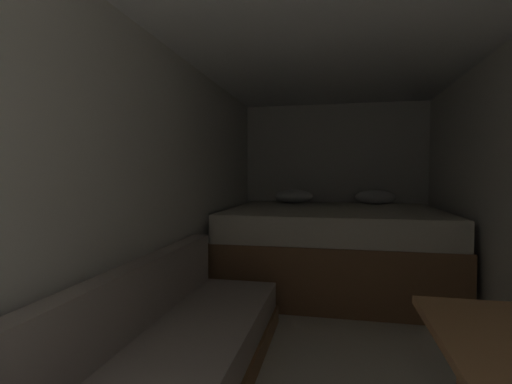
{
  "coord_description": "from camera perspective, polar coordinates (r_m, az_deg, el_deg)",
  "views": [
    {
      "loc": [
        0.02,
        -0.4,
        1.16
      ],
      "look_at": [
        -0.6,
        2.54,
        1.02
      ],
      "focal_mm": 26.56,
      "sensor_mm": 36.0,
      "label": 1
    }
  ],
  "objects": [
    {
      "name": "bed",
      "position": [
        4.01,
        11.48,
        -8.11
      ],
      "size": [
        2.11,
        1.76,
        0.97
      ],
      "color": "brown",
      "rests_on": "ground"
    },
    {
      "name": "ground_plane",
      "position": [
        2.62,
        11.11,
        -23.56
      ],
      "size": [
        7.02,
        7.02,
        0.0
      ],
      "primitive_type": "plane",
      "color": "beige"
    },
    {
      "name": "ceiling_slab",
      "position": [
        2.52,
        11.58,
        23.55
      ],
      "size": [
        2.33,
        5.02,
        0.05
      ],
      "primitive_type": "cube",
      "color": "white",
      "rests_on": "wall_left"
    },
    {
      "name": "sofa_left",
      "position": [
        2.01,
        -15.37,
        -25.56
      ],
      "size": [
        0.69,
        2.65,
        0.67
      ],
      "color": "olive",
      "rests_on": "ground"
    },
    {
      "name": "wall_left",
      "position": [
        2.63,
        -14.39,
        -0.49
      ],
      "size": [
        0.05,
        5.02,
        2.03
      ],
      "primitive_type": "cube",
      "color": "silver",
      "rests_on": "ground"
    },
    {
      "name": "wall_back",
      "position": [
        4.89,
        11.62,
        0.99
      ],
      "size": [
        2.33,
        0.05,
        2.03
      ],
      "primitive_type": "cube",
      "color": "silver",
      "rests_on": "ground"
    }
  ]
}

